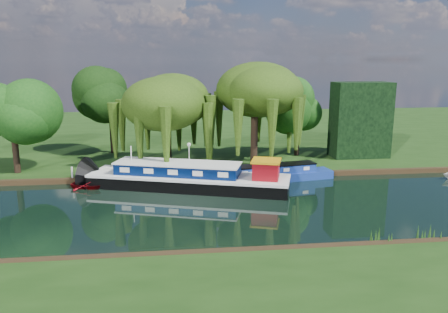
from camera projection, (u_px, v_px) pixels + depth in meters
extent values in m
plane|color=black|center=(188.00, 210.00, 32.02)|extent=(120.00, 120.00, 0.00)
cube|color=black|center=(180.00, 132.00, 64.94)|extent=(120.00, 52.00, 0.45)
cube|color=black|center=(189.00, 183.00, 37.31)|extent=(17.36, 8.73, 1.13)
cube|color=silver|center=(188.00, 176.00, 37.17)|extent=(17.47, 8.83, 0.21)
cube|color=#021440|center=(178.00, 169.00, 37.22)|extent=(10.87, 5.77, 0.90)
cube|color=silver|center=(177.00, 163.00, 37.11)|extent=(11.11, 6.01, 0.11)
cube|color=maroon|center=(266.00, 170.00, 35.75)|extent=(2.61, 2.61, 1.42)
cube|color=#C58C0D|center=(266.00, 161.00, 35.58)|extent=(2.90, 2.90, 0.15)
cylinder|color=silver|center=(131.00, 159.00, 37.85)|extent=(0.09, 0.09, 2.27)
cube|color=navy|center=(273.00, 177.00, 39.55)|extent=(11.44, 3.75, 0.85)
cube|color=navy|center=(273.00, 169.00, 39.38)|extent=(8.03, 2.72, 0.71)
cube|color=black|center=(273.00, 165.00, 39.29)|extent=(8.13, 2.83, 0.09)
cube|color=silver|center=(245.00, 173.00, 37.89)|extent=(0.56, 0.14, 0.30)
cube|color=silver|center=(266.00, 171.00, 38.43)|extent=(0.56, 0.14, 0.30)
cube|color=silver|center=(286.00, 170.00, 38.96)|extent=(0.56, 0.14, 0.30)
cube|color=silver|center=(307.00, 168.00, 39.50)|extent=(0.56, 0.14, 0.30)
imported|color=maroon|center=(92.00, 188.00, 37.52)|extent=(3.95, 3.15, 0.73)
cylinder|color=black|center=(168.00, 142.00, 42.23)|extent=(0.66, 0.66, 5.09)
ellipsoid|color=#243F0D|center=(167.00, 104.00, 41.43)|extent=(7.10, 7.10, 4.59)
cylinder|color=black|center=(254.00, 138.00, 43.05)|extent=(0.78, 0.78, 5.53)
ellipsoid|color=#243F0D|center=(255.00, 97.00, 42.18)|extent=(7.56, 7.56, 4.88)
cylinder|color=black|center=(14.00, 139.00, 40.03)|extent=(0.60, 0.60, 6.30)
ellipsoid|color=#123F0F|center=(11.00, 111.00, 39.47)|extent=(5.15, 5.15, 5.15)
cylinder|color=black|center=(112.00, 123.00, 48.74)|extent=(0.62, 0.62, 6.72)
ellipsoid|color=black|center=(111.00, 98.00, 48.14)|extent=(5.38, 5.38, 5.38)
cylinder|color=black|center=(297.00, 130.00, 47.65)|extent=(0.52, 0.52, 5.59)
ellipsoid|color=#123F0F|center=(298.00, 109.00, 47.15)|extent=(4.47, 4.47, 4.47)
cube|color=black|center=(360.00, 120.00, 46.73)|extent=(6.00, 3.00, 8.00)
cylinder|color=silver|center=(189.00, 158.00, 41.92)|extent=(0.10, 0.10, 2.20)
sphere|color=white|center=(189.00, 145.00, 41.64)|extent=(0.36, 0.36, 0.36)
cylinder|color=silver|center=(72.00, 172.00, 38.85)|extent=(0.16, 0.16, 1.00)
cylinder|color=silver|center=(140.00, 170.00, 39.51)|extent=(0.16, 0.16, 1.00)
cylinder|color=silver|center=(217.00, 168.00, 40.29)|extent=(0.16, 0.16, 1.00)
cylinder|color=silver|center=(281.00, 166.00, 40.95)|extent=(0.16, 0.16, 1.00)
cone|color=#1D4312|center=(426.00, 234.00, 26.08)|extent=(1.20, 1.20, 1.10)
cone|color=#1D4312|center=(379.00, 237.00, 25.65)|extent=(1.20, 1.20, 1.10)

